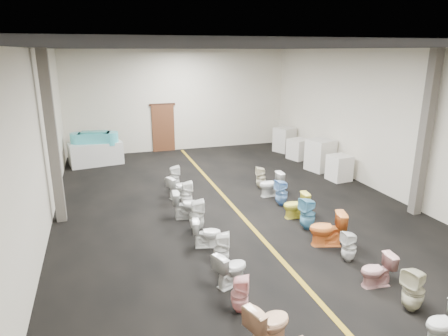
{
  "coord_description": "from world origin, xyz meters",
  "views": [
    {
      "loc": [
        -3.59,
        -9.87,
        4.43
      ],
      "look_at": [
        -0.12,
        1.0,
        1.06
      ],
      "focal_mm": 32.0,
      "sensor_mm": 36.0,
      "label": 1
    }
  ],
  "objects_px": {
    "appliance_crate_b": "(320,155)",
    "toilet_left_2": "(269,324)",
    "display_table": "(96,153)",
    "toilet_right_8": "(282,193)",
    "toilet_left_7": "(197,215)",
    "appliance_crate_a": "(339,168)",
    "appliance_crate_c": "(299,149)",
    "toilet_right_5": "(327,229)",
    "toilet_right_3": "(377,270)",
    "toilet_left_4": "(231,268)",
    "toilet_left_10": "(178,187)",
    "bathtub": "(94,138)",
    "toilet_right_10": "(261,178)",
    "toilet_left_8": "(187,205)",
    "toilet_right_7": "(296,205)",
    "toilet_left_11": "(174,177)",
    "toilet_right_9": "(271,184)",
    "toilet_right_2": "(413,290)",
    "toilet_right_6": "(308,214)",
    "toilet_right_4": "(349,247)",
    "toilet_left_5": "(221,249)",
    "appliance_crate_d": "(284,140)",
    "toilet_left_9": "(187,194)",
    "toilet_left_6": "(207,233)",
    "toilet_left_3": "(240,294)"
  },
  "relations": [
    {
      "from": "appliance_crate_b",
      "to": "toilet_left_2",
      "type": "distance_m",
      "value": 10.0
    },
    {
      "from": "display_table",
      "to": "toilet_right_8",
      "type": "height_order",
      "value": "display_table"
    },
    {
      "from": "display_table",
      "to": "toilet_left_7",
      "type": "bearing_deg",
      "value": -72.0
    },
    {
      "from": "appliance_crate_a",
      "to": "appliance_crate_c",
      "type": "relative_size",
      "value": 1.05
    },
    {
      "from": "toilet_right_5",
      "to": "toilet_right_3",
      "type": "bearing_deg",
      "value": 16.68
    },
    {
      "from": "toilet_left_4",
      "to": "toilet_left_10",
      "type": "xyz_separation_m",
      "value": [
        -0.02,
        5.09,
        -0.01
      ]
    },
    {
      "from": "bathtub",
      "to": "toilet_right_10",
      "type": "relative_size",
      "value": 2.52
    },
    {
      "from": "toilet_left_8",
      "to": "toilet_right_7",
      "type": "height_order",
      "value": "toilet_left_8"
    },
    {
      "from": "appliance_crate_c",
      "to": "toilet_left_8",
      "type": "relative_size",
      "value": 1.11
    },
    {
      "from": "toilet_left_11",
      "to": "toilet_right_8",
      "type": "distance_m",
      "value": 3.68
    },
    {
      "from": "appliance_crate_a",
      "to": "toilet_right_5",
      "type": "height_order",
      "value": "appliance_crate_a"
    },
    {
      "from": "appliance_crate_a",
      "to": "toilet_right_9",
      "type": "bearing_deg",
      "value": -165.67
    },
    {
      "from": "display_table",
      "to": "toilet_left_11",
      "type": "relative_size",
      "value": 2.57
    },
    {
      "from": "toilet_right_2",
      "to": "toilet_right_7",
      "type": "bearing_deg",
      "value": 164.77
    },
    {
      "from": "toilet_right_2",
      "to": "toilet_right_6",
      "type": "height_order",
      "value": "toilet_right_6"
    },
    {
      "from": "toilet_left_8",
      "to": "toilet_right_4",
      "type": "height_order",
      "value": "toilet_left_8"
    },
    {
      "from": "toilet_left_4",
      "to": "toilet_left_5",
      "type": "bearing_deg",
      "value": -25.15
    },
    {
      "from": "bathtub",
      "to": "toilet_left_7",
      "type": "bearing_deg",
      "value": -63.07
    },
    {
      "from": "appliance_crate_c",
      "to": "toilet_right_10",
      "type": "distance_m",
      "value": 4.21
    },
    {
      "from": "appliance_crate_c",
      "to": "toilet_left_5",
      "type": "bearing_deg",
      "value": -127.88
    },
    {
      "from": "appliance_crate_d",
      "to": "toilet_left_7",
      "type": "bearing_deg",
      "value": -130.03
    },
    {
      "from": "appliance_crate_d",
      "to": "toilet_left_5",
      "type": "xyz_separation_m",
      "value": [
        -5.72,
        -8.73,
        -0.18
      ]
    },
    {
      "from": "toilet_right_8",
      "to": "toilet_left_11",
      "type": "bearing_deg",
      "value": -135.92
    },
    {
      "from": "toilet_right_8",
      "to": "toilet_right_10",
      "type": "xyz_separation_m",
      "value": [
        0.03,
        1.63,
        -0.03
      ]
    },
    {
      "from": "toilet_left_4",
      "to": "toilet_right_4",
      "type": "distance_m",
      "value": 2.73
    },
    {
      "from": "toilet_left_8",
      "to": "toilet_left_9",
      "type": "height_order",
      "value": "toilet_left_8"
    },
    {
      "from": "toilet_left_6",
      "to": "toilet_right_7",
      "type": "bearing_deg",
      "value": -59.43
    },
    {
      "from": "appliance_crate_d",
      "to": "toilet_right_8",
      "type": "distance_m",
      "value": 6.7
    },
    {
      "from": "toilet_right_9",
      "to": "toilet_right_10",
      "type": "xyz_separation_m",
      "value": [
        -0.01,
        0.8,
        -0.02
      ]
    },
    {
      "from": "toilet_left_7",
      "to": "toilet_right_3",
      "type": "distance_m",
      "value": 4.44
    },
    {
      "from": "toilet_left_7",
      "to": "toilet_right_4",
      "type": "xyz_separation_m",
      "value": [
        2.78,
        -2.5,
        -0.07
      ]
    },
    {
      "from": "appliance_crate_b",
      "to": "toilet_left_6",
      "type": "bearing_deg",
      "value": -140.86
    },
    {
      "from": "toilet_left_8",
      "to": "toilet_right_3",
      "type": "xyz_separation_m",
      "value": [
        2.8,
        -4.37,
        -0.05
      ]
    },
    {
      "from": "toilet_left_8",
      "to": "toilet_left_10",
      "type": "distance_m",
      "value": 1.63
    },
    {
      "from": "toilet_left_5",
      "to": "appliance_crate_a",
      "type": "bearing_deg",
      "value": -35.96
    },
    {
      "from": "toilet_left_5",
      "to": "toilet_left_9",
      "type": "relative_size",
      "value": 0.97
    },
    {
      "from": "toilet_right_3",
      "to": "toilet_right_6",
      "type": "relative_size",
      "value": 0.79
    },
    {
      "from": "display_table",
      "to": "toilet_left_10",
      "type": "height_order",
      "value": "display_table"
    },
    {
      "from": "toilet_left_2",
      "to": "toilet_left_5",
      "type": "bearing_deg",
      "value": -20.5
    },
    {
      "from": "toilet_left_6",
      "to": "toilet_right_5",
      "type": "height_order",
      "value": "toilet_right_5"
    },
    {
      "from": "toilet_right_6",
      "to": "toilet_left_5",
      "type": "bearing_deg",
      "value": -77.03
    },
    {
      "from": "toilet_left_9",
      "to": "toilet_left_2",
      "type": "bearing_deg",
      "value": -175.37
    },
    {
      "from": "toilet_right_7",
      "to": "toilet_right_9",
      "type": "bearing_deg",
      "value": -177.84
    },
    {
      "from": "toilet_right_8",
      "to": "appliance_crate_a",
      "type": "bearing_deg",
      "value": 113.76
    },
    {
      "from": "appliance_crate_c",
      "to": "toilet_left_3",
      "type": "xyz_separation_m",
      "value": [
        -5.89,
        -8.98,
        -0.08
      ]
    },
    {
      "from": "display_table",
      "to": "toilet_left_5",
      "type": "relative_size",
      "value": 2.71
    },
    {
      "from": "display_table",
      "to": "appliance_crate_a",
      "type": "relative_size",
      "value": 2.25
    },
    {
      "from": "toilet_left_10",
      "to": "bathtub",
      "type": "bearing_deg",
      "value": 3.55
    },
    {
      "from": "display_table",
      "to": "toilet_right_3",
      "type": "distance_m",
      "value": 11.94
    },
    {
      "from": "toilet_left_9",
      "to": "toilet_right_6",
      "type": "height_order",
      "value": "toilet_right_6"
    }
  ]
}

